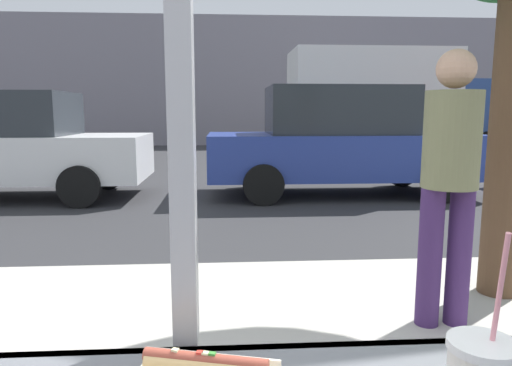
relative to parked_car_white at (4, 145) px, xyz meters
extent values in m
plane|color=#2D2D30|center=(3.55, 0.92, -0.88)|extent=(60.00, 60.00, 0.00)
cube|color=#B2ADA3|center=(3.55, -5.48, -0.81)|extent=(16.00, 2.80, 0.15)
cube|color=#404245|center=(3.55, -7.05, 0.06)|extent=(2.00, 0.02, 0.02)
cube|color=#9E9EA3|center=(3.55, -7.00, 0.74)|extent=(0.05, 0.08, 1.34)
cube|color=gray|center=(3.55, 13.06, 1.86)|extent=(28.00, 1.20, 5.48)
cylinder|color=black|center=(3.98, -7.38, 0.22)|extent=(0.08, 0.08, 0.01)
cylinder|color=white|center=(3.98, -7.38, 0.23)|extent=(0.10, 0.10, 0.01)
cylinder|color=pink|center=(4.00, -7.38, 0.29)|extent=(0.01, 0.04, 0.20)
cube|color=beige|center=(3.61, -7.12, 0.08)|extent=(0.26, 0.07, 0.03)
cylinder|color=tan|center=(3.60, -7.16, 0.09)|extent=(0.23, 0.10, 0.04)
cylinder|color=brown|center=(3.60, -7.16, 0.10)|extent=(0.23, 0.08, 0.03)
cube|color=#337A2D|center=(3.61, -7.17, 0.12)|extent=(0.01, 0.01, 0.01)
cube|color=red|center=(3.59, -7.16, 0.12)|extent=(0.01, 0.01, 0.01)
cube|color=beige|center=(3.54, -7.15, 0.12)|extent=(0.01, 0.01, 0.01)
cube|color=beige|center=(3.60, -7.16, 0.12)|extent=(0.01, 0.01, 0.01)
cube|color=silver|center=(0.04, 0.00, -0.20)|extent=(4.52, 1.73, 0.73)
cylinder|color=black|center=(1.44, 0.86, -0.56)|extent=(0.64, 0.18, 0.64)
cylinder|color=black|center=(1.44, -0.86, -0.56)|extent=(0.64, 0.18, 0.64)
cube|color=#283D93|center=(5.63, 0.00, -0.19)|extent=(4.57, 1.72, 0.74)
cube|color=#282D33|center=(5.56, 0.00, 0.57)|extent=(2.38, 1.51, 0.80)
cylinder|color=black|center=(7.05, 0.86, -0.56)|extent=(0.64, 0.18, 0.64)
cylinder|color=black|center=(7.05, -0.86, -0.56)|extent=(0.64, 0.18, 0.64)
cylinder|color=black|center=(4.22, 0.86, -0.56)|extent=(0.64, 0.18, 0.64)
cylinder|color=black|center=(4.22, -0.86, -0.56)|extent=(0.64, 0.18, 0.64)
cube|color=silver|center=(7.90, 5.78, 0.94)|extent=(4.64, 2.20, 2.75)
cube|color=navy|center=(11.02, 5.78, 0.52)|extent=(1.90, 2.10, 1.90)
cylinder|color=black|center=(11.02, 6.83, -0.43)|extent=(0.90, 0.24, 0.90)
cylinder|color=black|center=(11.02, 4.73, -0.43)|extent=(0.90, 0.24, 0.90)
cylinder|color=black|center=(7.11, 6.88, -0.43)|extent=(0.90, 0.24, 0.90)
cylinder|color=black|center=(7.11, 4.68, -0.43)|extent=(0.90, 0.24, 0.90)
cylinder|color=#3E2558|center=(4.85, -5.33, -0.32)|extent=(0.14, 0.14, 0.84)
cylinder|color=#3E2558|center=(5.03, -5.33, -0.32)|extent=(0.14, 0.14, 0.84)
cylinder|color=#747550|center=(4.94, -5.33, 0.38)|extent=(0.32, 0.32, 0.56)
sphere|color=tan|center=(4.94, -5.33, 0.78)|extent=(0.22, 0.22, 0.22)
cylinder|color=brown|center=(5.57, -4.87, 0.36)|extent=(0.27, 0.27, 2.18)
camera|label=1|loc=(3.64, -7.95, 0.54)|focal=32.76mm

